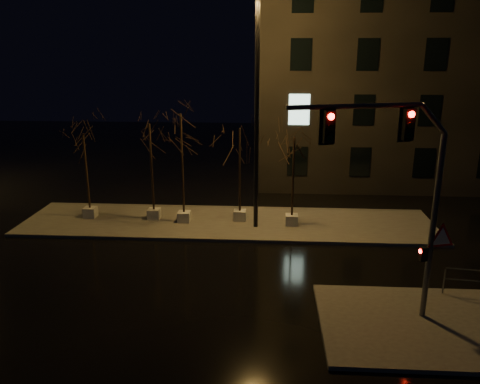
{
  "coord_description": "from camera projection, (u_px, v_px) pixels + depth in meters",
  "views": [
    {
      "loc": [
        2.17,
        -17.67,
        8.8
      ],
      "look_at": [
        0.88,
        2.66,
        2.8
      ],
      "focal_mm": 35.0,
      "sensor_mm": 36.0,
      "label": 1
    }
  ],
  "objects": [
    {
      "name": "traffic_signal_mast",
      "position": [
        405.0,
        184.0,
        14.56
      ],
      "size": [
        5.79,
        1.62,
        7.29
      ],
      "rotation": [
        0.0,
        0.0,
        0.27
      ],
      "color": "#525459",
      "rests_on": "sidewalk_corner"
    },
    {
      "name": "tree_1",
      "position": [
        150.0,
        146.0,
        24.52
      ],
      "size": [
        1.8,
        1.8,
        5.35
      ],
      "color": "beige",
      "rests_on": "median"
    },
    {
      "name": "tree_4",
      "position": [
        294.0,
        157.0,
        23.72
      ],
      "size": [
        1.8,
        1.8,
        4.81
      ],
      "color": "beige",
      "rests_on": "median"
    },
    {
      "name": "tree_0",
      "position": [
        85.0,
        153.0,
        24.91
      ],
      "size": [
        1.8,
        1.8,
        4.77
      ],
      "color": "beige",
      "rests_on": "median"
    },
    {
      "name": "streetlight_main",
      "position": [
        257.0,
        98.0,
        22.63
      ],
      "size": [
        2.87,
        0.43,
        11.49
      ],
      "rotation": [
        0.0,
        0.0,
        0.04
      ],
      "color": "black",
      "rests_on": "median"
    },
    {
      "name": "median",
      "position": [
        228.0,
        223.0,
        25.25
      ],
      "size": [
        22.0,
        5.0,
        0.15
      ],
      "primitive_type": "cube",
      "color": "#4A4842",
      "rests_on": "ground"
    },
    {
      "name": "building",
      "position": [
        434.0,
        73.0,
        33.79
      ],
      "size": [
        25.0,
        12.0,
        15.0
      ],
      "primitive_type": "cube",
      "color": "black",
      "rests_on": "ground"
    },
    {
      "name": "sidewalk_corner",
      "position": [
        425.0,
        325.0,
        15.7
      ],
      "size": [
        7.0,
        5.0,
        0.15
      ],
      "primitive_type": "cube",
      "color": "#4A4842",
      "rests_on": "ground"
    },
    {
      "name": "tree_2",
      "position": [
        181.0,
        139.0,
        23.95
      ],
      "size": [
        1.8,
        1.8,
        5.95
      ],
      "color": "beige",
      "rests_on": "median"
    },
    {
      "name": "guard_rail_a",
      "position": [
        479.0,
        279.0,
        17.25
      ],
      "size": [
        2.43,
        0.35,
        1.06
      ],
      "rotation": [
        0.0,
        0.0,
        -0.12
      ],
      "color": "#525459",
      "rests_on": "sidewalk_corner"
    },
    {
      "name": "tree_3",
      "position": [
        240.0,
        149.0,
        24.33
      ],
      "size": [
        1.8,
        1.8,
        5.15
      ],
      "color": "beige",
      "rests_on": "median"
    },
    {
      "name": "ground",
      "position": [
        215.0,
        274.0,
        19.53
      ],
      "size": [
        90.0,
        90.0,
        0.0
      ],
      "primitive_type": "plane",
      "color": "black",
      "rests_on": "ground"
    }
  ]
}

